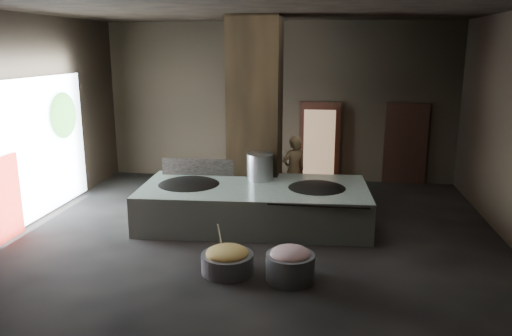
% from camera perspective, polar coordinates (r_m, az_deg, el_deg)
% --- Properties ---
extents(floor, '(10.00, 9.00, 0.10)m').
position_cam_1_polar(floor, '(10.60, 0.04, -7.54)').
color(floor, black).
rests_on(floor, ground).
extents(ceiling, '(10.00, 9.00, 0.10)m').
position_cam_1_polar(ceiling, '(9.93, 0.05, 18.09)').
color(ceiling, black).
rests_on(ceiling, back_wall).
extents(back_wall, '(10.00, 0.10, 4.50)m').
position_cam_1_polar(back_wall, '(14.49, 2.63, 7.53)').
color(back_wall, black).
rests_on(back_wall, ground).
extents(front_wall, '(10.00, 0.10, 4.50)m').
position_cam_1_polar(front_wall, '(5.64, -6.56, -2.11)').
color(front_wall, black).
rests_on(front_wall, ground).
extents(left_wall, '(0.10, 9.00, 4.50)m').
position_cam_1_polar(left_wall, '(11.83, -25.05, 4.92)').
color(left_wall, black).
rests_on(left_wall, ground).
extents(pillar, '(1.20, 1.20, 4.50)m').
position_cam_1_polar(pillar, '(11.91, -0.08, 6.24)').
color(pillar, black).
rests_on(pillar, ground).
extents(hearth_platform, '(5.01, 2.60, 0.85)m').
position_cam_1_polar(hearth_platform, '(10.96, -0.19, -4.20)').
color(hearth_platform, '#A7B9A8').
rests_on(hearth_platform, ground).
extents(platform_cap, '(4.78, 2.30, 0.03)m').
position_cam_1_polar(platform_cap, '(10.84, -0.19, -2.23)').
color(platform_cap, black).
rests_on(platform_cap, hearth_platform).
extents(wok_left, '(1.54, 1.54, 0.43)m').
position_cam_1_polar(wok_left, '(11.11, -7.65, -2.32)').
color(wok_left, black).
rests_on(wok_left, hearth_platform).
extents(wok_left_rim, '(1.57, 1.57, 0.05)m').
position_cam_1_polar(wok_left_rim, '(11.09, -7.66, -1.97)').
color(wok_left_rim, black).
rests_on(wok_left_rim, hearth_platform).
extents(wok_right, '(1.43, 1.43, 0.40)m').
position_cam_1_polar(wok_right, '(10.80, 6.96, -2.76)').
color(wok_right, black).
rests_on(wok_right, hearth_platform).
extents(wok_right_rim, '(1.47, 1.47, 0.05)m').
position_cam_1_polar(wok_right_rim, '(10.78, 6.97, -2.40)').
color(wok_right_rim, black).
rests_on(wok_right_rim, hearth_platform).
extents(stock_pot, '(0.60, 0.60, 0.64)m').
position_cam_1_polar(stock_pot, '(11.29, 0.47, 0.05)').
color(stock_pot, '#B2B5BA').
rests_on(stock_pot, hearth_platform).
extents(splash_guard, '(1.70, 0.16, 0.43)m').
position_cam_1_polar(splash_guard, '(11.79, -6.65, 0.04)').
color(splash_guard, black).
rests_on(splash_guard, hearth_platform).
extents(cook, '(0.74, 0.68, 1.71)m').
position_cam_1_polar(cook, '(12.19, 4.34, -0.31)').
color(cook, '#94764B').
rests_on(cook, ground).
extents(veg_basin, '(1.18, 1.18, 0.33)m').
position_cam_1_polar(veg_basin, '(8.74, -3.29, -10.78)').
color(veg_basin, slate).
rests_on(veg_basin, ground).
extents(veg_fill, '(0.74, 0.74, 0.23)m').
position_cam_1_polar(veg_fill, '(8.67, -3.30, -9.67)').
color(veg_fill, '#98A751').
rests_on(veg_fill, veg_basin).
extents(ladle, '(0.04, 0.36, 0.64)m').
position_cam_1_polar(ladle, '(8.76, -4.10, -8.02)').
color(ladle, '#B2B5BA').
rests_on(ladle, veg_basin).
extents(meat_basin, '(1.05, 1.05, 0.45)m').
position_cam_1_polar(meat_basin, '(8.47, 3.93, -11.21)').
color(meat_basin, slate).
rests_on(meat_basin, ground).
extents(meat_fill, '(0.68, 0.68, 0.26)m').
position_cam_1_polar(meat_fill, '(8.37, 3.96, -9.80)').
color(meat_fill, '#B0696F').
rests_on(meat_fill, meat_basin).
extents(doorway_near, '(1.18, 0.08, 2.38)m').
position_cam_1_polar(doorway_near, '(14.49, 7.27, 2.84)').
color(doorway_near, black).
rests_on(doorway_near, ground).
extents(doorway_near_glow, '(0.88, 0.04, 2.07)m').
position_cam_1_polar(doorway_near_glow, '(14.27, 7.22, 2.47)').
color(doorway_near_glow, '#8C6647').
rests_on(doorway_near_glow, ground).
extents(doorway_far, '(1.18, 0.08, 2.38)m').
position_cam_1_polar(doorway_far, '(14.66, 16.70, 2.49)').
color(doorway_far, black).
rests_on(doorway_far, ground).
extents(doorway_far_glow, '(0.85, 0.04, 2.01)m').
position_cam_1_polar(doorway_far_glow, '(14.78, 16.71, 2.38)').
color(doorway_far_glow, '#8C6647').
rests_on(doorway_far_glow, ground).
extents(left_opening, '(0.04, 4.20, 3.10)m').
position_cam_1_polar(left_opening, '(12.04, -23.83, 2.02)').
color(left_opening, white).
rests_on(left_opening, ground).
extents(pavilion_sliver, '(0.05, 0.90, 1.70)m').
position_cam_1_polar(pavilion_sliver, '(11.12, -26.65, -3.13)').
color(pavilion_sliver, maroon).
rests_on(pavilion_sliver, ground).
extents(tree_silhouette, '(0.28, 1.10, 1.10)m').
position_cam_1_polar(tree_silhouette, '(12.83, -21.14, 5.64)').
color(tree_silhouette, '#194714').
rests_on(tree_silhouette, left_opening).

